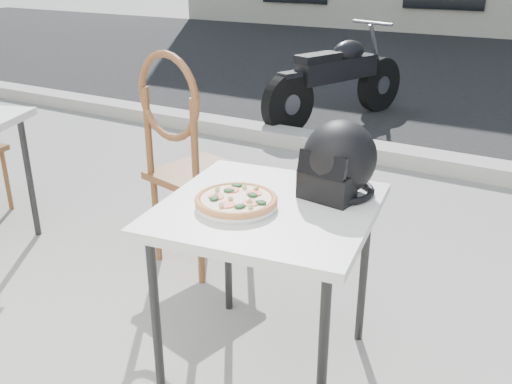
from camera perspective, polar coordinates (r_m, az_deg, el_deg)
The scene contains 8 objects.
street_asphalt at distance 8.38m, azimuth 22.75°, elevation 10.59°, with size 30.00×8.00×0.00m, color black.
curb at distance 4.55m, azimuth 14.96°, elevation 3.39°, with size 30.00×0.25×0.12m, color #9E9B94.
cafe_table_main at distance 2.02m, azimuth 1.19°, elevation -2.89°, with size 0.82×0.82×0.69m.
plate at distance 1.97m, azimuth -1.99°, elevation -1.31°, with size 0.30×0.30×0.02m.
pizza at distance 1.96m, azimuth -1.99°, elevation -0.75°, with size 0.38×0.38×0.04m.
helmet at distance 2.06m, azimuth 8.22°, elevation 2.95°, with size 0.30×0.31×0.27m.
cafe_chair_main at distance 2.78m, azimuth -6.82°, elevation 4.04°, with size 0.51×0.51×1.11m.
motorcycle at distance 5.57m, azimuth 8.17°, elevation 11.01°, with size 0.74×1.76×0.91m.
Camera 1 is at (1.08, -1.18, 1.49)m, focal length 40.00 mm.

